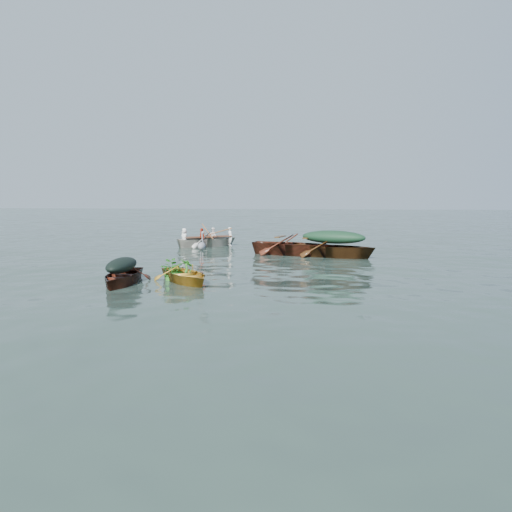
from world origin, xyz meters
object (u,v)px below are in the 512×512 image
Objects in this scene: dark_covered_boat at (122,284)px; heron at (202,251)px; open_wooden_boat at (294,255)px; rowed_boat at (208,247)px; green_tarp_boat at (333,257)px; yellow_dinghy at (185,282)px.

dark_covered_boat is 3.52× the size of heron.
open_wooden_boat reaches higher than rowed_boat.
open_wooden_boat is 6.81m from heron.
heron reaches higher than open_wooden_boat.
rowed_boat is at bearing 76.81° from green_tarp_boat.
rowed_boat is 9.37m from heron.
heron reaches higher than dark_covered_boat.
yellow_dinghy is 3.20× the size of heron.
rowed_boat is at bearing 59.57° from yellow_dinghy.
heron is at bearing 157.58° from rowed_boat.
green_tarp_boat is 0.94× the size of open_wooden_boat.
open_wooden_boat is (4.45, 7.17, 0.00)m from dark_covered_boat.
rowed_boat is (0.25, 9.99, 0.00)m from dark_covered_boat.
heron is (0.40, 0.38, 0.85)m from yellow_dinghy.
dark_covered_boat is at bearing 154.67° from green_tarp_boat.
yellow_dinghy is 7.25m from open_wooden_boat.
yellow_dinghy reaches higher than dark_covered_boat.
open_wooden_boat reaches higher than dark_covered_boat.
open_wooden_boat reaches higher than yellow_dinghy.
open_wooden_boat is 5.06m from rowed_boat.
dark_covered_boat is at bearing 166.02° from open_wooden_boat.
heron is (1.82, -9.15, 0.85)m from rowed_boat.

